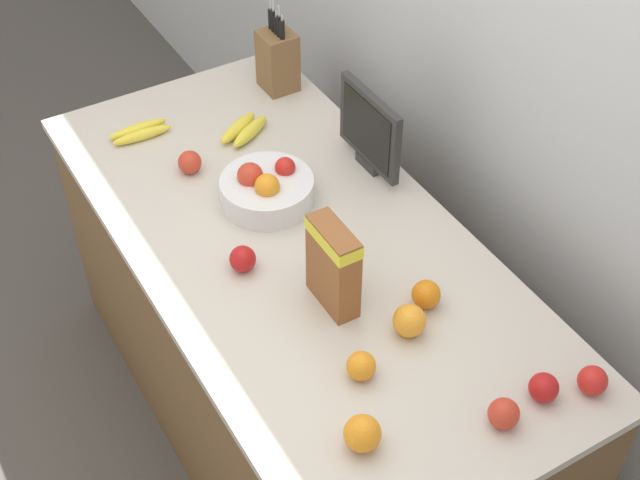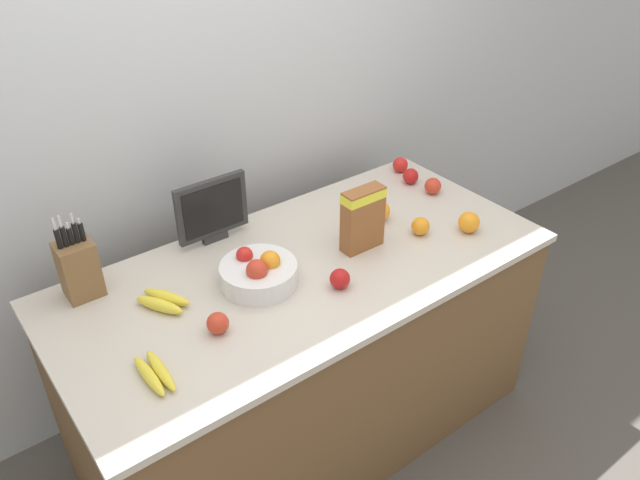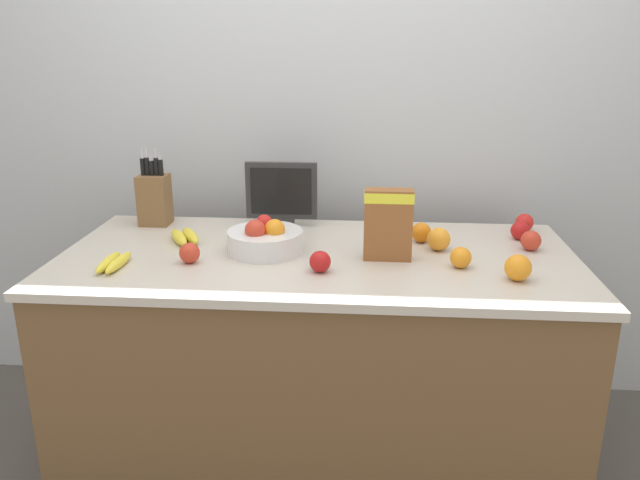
% 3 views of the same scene
% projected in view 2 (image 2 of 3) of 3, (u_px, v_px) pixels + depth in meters
% --- Properties ---
extents(ground_plane, '(14.00, 14.00, 0.00)m').
position_uv_depth(ground_plane, '(307.00, 425.00, 2.80)').
color(ground_plane, '#514C47').
extents(wall_back, '(9.00, 0.06, 2.60)m').
position_uv_depth(wall_back, '(208.00, 106.00, 2.52)').
color(wall_back, silver).
rests_on(wall_back, ground_plane).
extents(counter, '(1.86, 0.88, 0.88)m').
position_uv_depth(counter, '(306.00, 353.00, 2.56)').
color(counter, brown).
rests_on(counter, ground_plane).
extents(knife_block, '(0.12, 0.11, 0.32)m').
position_uv_depth(knife_block, '(79.00, 268.00, 2.12)').
color(knife_block, brown).
rests_on(knife_block, counter).
extents(small_monitor, '(0.29, 0.03, 0.26)m').
position_uv_depth(small_monitor, '(212.00, 209.00, 2.38)').
color(small_monitor, '#2D2D2D').
rests_on(small_monitor, counter).
extents(cereal_box, '(0.17, 0.07, 0.25)m').
position_uv_depth(cereal_box, '(363.00, 216.00, 2.34)').
color(cereal_box, brown).
rests_on(cereal_box, counter).
extents(fruit_bowl, '(0.28, 0.28, 0.13)m').
position_uv_depth(fruit_bowl, '(259.00, 273.00, 2.20)').
color(fruit_bowl, silver).
rests_on(fruit_bowl, counter).
extents(banana_bunch_left, '(0.17, 0.20, 0.04)m').
position_uv_depth(banana_bunch_left, '(163.00, 301.00, 2.11)').
color(banana_bunch_left, yellow).
rests_on(banana_bunch_left, counter).
extents(banana_bunch_right, '(0.08, 0.20, 0.03)m').
position_uv_depth(banana_bunch_right, '(155.00, 373.00, 1.83)').
color(banana_bunch_right, yellow).
rests_on(banana_bunch_right, counter).
extents(apple_rear, '(0.07, 0.07, 0.07)m').
position_uv_depth(apple_rear, '(411.00, 176.00, 2.84)').
color(apple_rear, red).
rests_on(apple_rear, counter).
extents(apple_rightmost, '(0.07, 0.07, 0.07)m').
position_uv_depth(apple_rightmost, '(433.00, 186.00, 2.76)').
color(apple_rightmost, red).
rests_on(apple_rightmost, counter).
extents(apple_by_knife_block, '(0.07, 0.07, 0.07)m').
position_uv_depth(apple_by_knife_block, '(340.00, 279.00, 2.19)').
color(apple_by_knife_block, red).
rests_on(apple_by_knife_block, counter).
extents(apple_front, '(0.07, 0.07, 0.07)m').
position_uv_depth(apple_front, '(400.00, 165.00, 2.93)').
color(apple_front, red).
rests_on(apple_front, counter).
extents(apple_leftmost, '(0.07, 0.07, 0.07)m').
position_uv_depth(apple_leftmost, '(218.00, 323.00, 1.99)').
color(apple_leftmost, red).
rests_on(apple_leftmost, counter).
extents(orange_mid_left, '(0.07, 0.07, 0.07)m').
position_uv_depth(orange_mid_left, '(420.00, 226.00, 2.48)').
color(orange_mid_left, orange).
rests_on(orange_mid_left, counter).
extents(orange_front_center, '(0.09, 0.09, 0.09)m').
position_uv_depth(orange_front_center, '(469.00, 222.00, 2.49)').
color(orange_front_center, orange).
rests_on(orange_front_center, counter).
extents(orange_near_bowl, '(0.09, 0.09, 0.09)m').
position_uv_depth(orange_near_bowl, '(380.00, 211.00, 2.56)').
color(orange_near_bowl, orange).
rests_on(orange_near_bowl, counter).
extents(orange_front_left, '(0.08, 0.08, 0.08)m').
position_uv_depth(orange_front_left, '(355.00, 207.00, 2.60)').
color(orange_front_left, orange).
rests_on(orange_front_left, counter).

